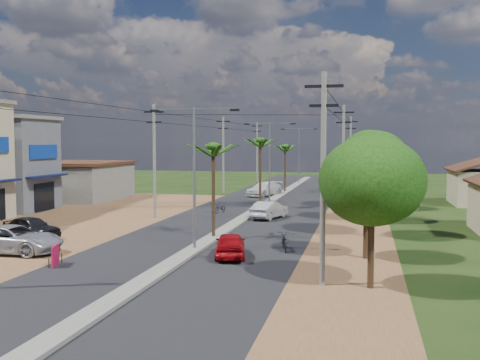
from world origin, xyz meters
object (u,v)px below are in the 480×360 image
(car_silver_mid, at_px, (269,210))
(car_white_far, at_px, (264,189))
(car_parked_silver, at_px, (13,240))
(moto_rider_east, at_px, (284,243))
(roadside_sign, at_px, (55,256))
(car_red_near, at_px, (230,245))
(car_parked_dark, at_px, (32,228))

(car_silver_mid, bearing_deg, car_white_far, -62.56)
(car_white_far, bearing_deg, car_parked_silver, -80.81)
(car_silver_mid, xyz_separation_m, moto_rider_east, (2.99, -12.63, -0.19))
(car_silver_mid, height_order, moto_rider_east, car_silver_mid)
(roadside_sign, bearing_deg, car_red_near, 9.02)
(car_silver_mid, distance_m, car_white_far, 18.30)
(car_white_far, bearing_deg, roadside_sign, -74.07)
(car_parked_dark, xyz_separation_m, roadside_sign, (5.69, -6.77, -0.16))
(car_red_near, distance_m, car_white_far, 33.08)
(car_parked_dark, bearing_deg, car_parked_silver, -142.08)
(car_white_far, relative_size, roadside_sign, 4.20)
(car_parked_dark, relative_size, moto_rider_east, 2.14)
(car_red_near, relative_size, roadside_sign, 3.12)
(car_silver_mid, relative_size, roadside_sign, 3.35)
(car_white_far, xyz_separation_m, roadside_sign, (-3.79, -36.75, -0.23))
(car_white_far, bearing_deg, car_red_near, -61.13)
(car_white_far, height_order, moto_rider_east, car_white_far)
(car_parked_dark, height_order, roadside_sign, car_parked_dark)
(car_silver_mid, xyz_separation_m, car_parked_silver, (-11.34, -16.50, 0.07))
(car_parked_silver, bearing_deg, car_parked_dark, 20.19)
(car_red_near, distance_m, car_parked_dark, 13.83)
(car_red_near, height_order, moto_rider_east, car_red_near)
(roadside_sign, bearing_deg, car_parked_silver, 132.05)
(moto_rider_east, height_order, roadside_sign, roadside_sign)
(moto_rider_east, bearing_deg, car_silver_mid, -89.37)
(car_silver_mid, distance_m, car_parked_dark, 17.78)
(car_red_near, xyz_separation_m, car_parked_silver, (-11.78, -1.61, 0.10))
(car_red_near, distance_m, moto_rider_east, 3.41)
(car_silver_mid, relative_size, moto_rider_east, 2.22)
(car_white_far, xyz_separation_m, car_parked_silver, (-7.72, -34.44, -0.00))
(car_red_near, bearing_deg, car_white_far, -95.46)
(car_white_far, height_order, car_parked_dark, car_white_far)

